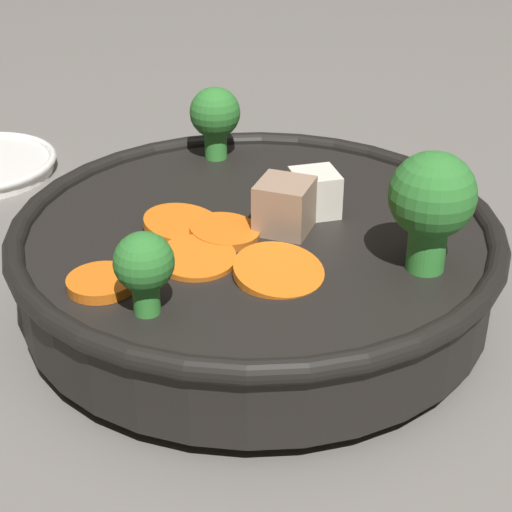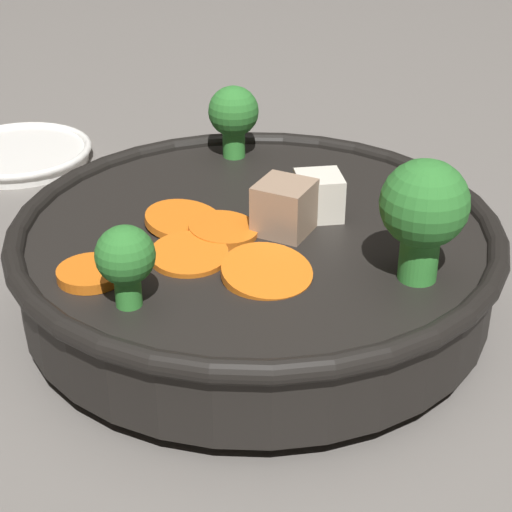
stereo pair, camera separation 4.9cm
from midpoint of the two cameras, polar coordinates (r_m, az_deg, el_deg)
The scene contains 3 objects.
ground_plane at distance 0.50m, azimuth 2.76°, elevation -3.67°, with size 3.00×3.00×0.00m, color slate.
stirfry_bowl at distance 0.48m, azimuth 2.98°, elevation 0.14°, with size 0.28×0.28×0.12m.
side_saucer at distance 0.72m, azimuth -13.66°, elevation 6.63°, with size 0.12×0.12×0.01m.
Camera 2 is at (-0.42, -0.06, 0.27)m, focal length 60.00 mm.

